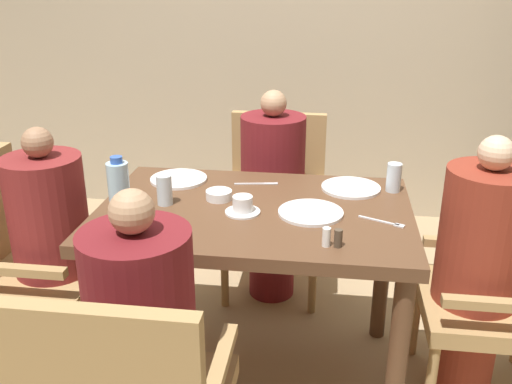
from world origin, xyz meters
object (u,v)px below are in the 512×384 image
diner_in_left_chair (53,247)px  diner_in_near_chair (144,356)px  diner_in_right_chair (477,271)px  plate_main_left (311,212)px  chair_far_side (275,197)px  teacup_with_saucer (243,206)px  glass_tall_far (164,190)px  glass_tall_mid (146,222)px  bowl_small (219,195)px  diner_in_far_chair (272,195)px  chair_left_side (23,255)px  plate_dessert_center (351,188)px  water_bottle (119,191)px  plate_main_right (179,179)px  glass_tall_near (394,177)px

diner_in_left_chair → diner_in_near_chair: diner_in_near_chair is taller
diner_in_right_chair → plate_main_left: (-0.64, -0.03, 0.22)m
chair_far_side → teacup_with_saucer: (-0.04, -0.86, 0.31)m
glass_tall_far → diner_in_near_chair: bearing=-80.3°
diner_in_left_chair → glass_tall_mid: size_ratio=8.94×
diner_in_near_chair → bowl_small: (0.09, 0.73, 0.23)m
diner_in_far_chair → chair_left_side: bearing=-146.5°
plate_main_left → bowl_small: size_ratio=2.35×
plate_dessert_center → teacup_with_saucer: size_ratio=1.84×
chair_far_side → plate_main_left: bearing=-75.4°
bowl_small → diner_in_far_chair: bearing=75.5°
glass_tall_mid → diner_in_right_chair: bearing=14.4°
chair_far_side → diner_in_right_chair: bearing=-43.2°
diner_in_left_chair → bowl_small: bearing=5.5°
plate_dessert_center → plate_main_left: bearing=-118.9°
diner_in_right_chair → plate_main_left: diner_in_right_chair is taller
plate_dessert_center → diner_in_far_chair: bearing=132.3°
diner_in_left_chair → water_bottle: (0.39, -0.17, 0.34)m
water_bottle → chair_far_side: bearing=64.1°
diner_in_right_chair → water_bottle: (-1.33, -0.17, 0.33)m
plate_main_right → plate_dessert_center: same height
diner_in_left_chair → plate_main_left: diner_in_left_chair is taller
diner_in_far_chair → diner_in_right_chair: 1.09m
chair_left_side → diner_in_left_chair: 0.15m
chair_far_side → teacup_with_saucer: 0.92m
glass_tall_far → plate_dessert_center: bearing=19.8°
chair_left_side → water_bottle: (0.53, -0.17, 0.39)m
glass_tall_mid → plate_main_right: bearing=93.9°
diner_in_left_chair → diner_in_right_chair: 1.72m
diner_in_right_chair → plate_main_right: 1.28m
glass_tall_mid → glass_tall_far: size_ratio=1.00×
diner_in_right_chair → plate_main_left: size_ratio=4.47×
diner_in_far_chair → glass_tall_mid: bearing=-108.9°
plate_main_left → glass_tall_mid: 0.62m
teacup_with_saucer → bowl_small: 0.17m
plate_dessert_center → teacup_with_saucer: bearing=-143.3°
chair_left_side → plate_main_right: chair_left_side is taller
diner_in_far_chair → plate_main_left: bearing=-72.5°
chair_left_side → diner_in_near_chair: diner_in_near_chair is taller
diner_in_right_chair → glass_tall_near: bearing=140.9°
chair_left_side → glass_tall_far: 0.73m
plate_main_left → glass_tall_mid: (-0.55, -0.28, 0.05)m
chair_left_side → glass_tall_near: 1.61m
diner_in_left_chair → water_bottle: 0.54m
plate_dessert_center → bowl_small: bearing=-160.7°
chair_left_side → teacup_with_saucer: chair_left_side is taller
teacup_with_saucer → diner_in_right_chair: bearing=3.4°
chair_left_side → plate_main_right: (0.63, 0.26, 0.29)m
chair_far_side → glass_tall_near: (0.55, -0.55, 0.34)m
chair_far_side → glass_tall_mid: size_ratio=7.70×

